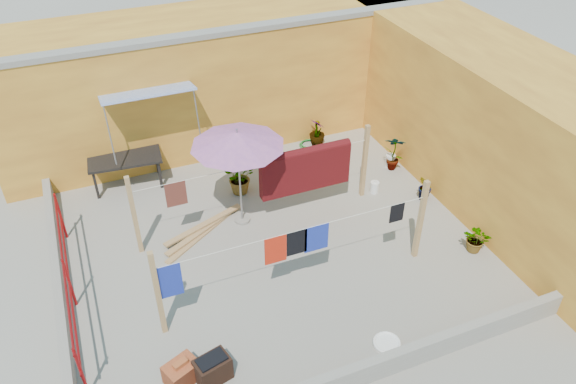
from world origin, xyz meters
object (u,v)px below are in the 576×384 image
object	(u,v)px
green_hose	(309,145)
brick_stack	(182,372)
water_jug_b	(390,161)
plant_back_a	(240,177)
brazier	(213,369)
white_basin	(387,343)
outdoor_table	(125,160)
water_jug_a	(375,187)
patio_umbrella	(237,140)

from	to	relation	value
green_hose	brick_stack	bearing A→B (deg)	-129.63
water_jug_b	green_hose	bearing A→B (deg)	131.45
brick_stack	plant_back_a	distance (m)	5.09
brazier	plant_back_a	world-z (taller)	plant_back_a
white_basin	brick_stack	bearing A→B (deg)	169.42
outdoor_table	water_jug_b	xyz separation A→B (m)	(6.03, -1.62, -0.52)
water_jug_a	water_jug_b	bearing A→B (deg)	42.04
green_hose	patio_umbrella	bearing A→B (deg)	-138.79
water_jug_a	water_jug_b	world-z (taller)	water_jug_b
patio_umbrella	water_jug_b	distance (m)	4.47
water_jug_a	green_hose	xyz separation A→B (m)	(-0.55, 2.42, -0.10)
water_jug_b	plant_back_a	size ratio (longest dim) A/B	0.46
white_basin	water_jug_b	world-z (taller)	water_jug_b
outdoor_table	water_jug_b	distance (m)	6.27
outdoor_table	water_jug_b	world-z (taller)	outdoor_table
white_basin	water_jug_b	size ratio (longest dim) A/B	1.27
water_jug_a	plant_back_a	size ratio (longest dim) A/B	0.39
white_basin	patio_umbrella	bearing A→B (deg)	106.33
water_jug_b	brazier	bearing A→B (deg)	-143.47
brick_stack	water_jug_a	world-z (taller)	brick_stack
white_basin	green_hose	xyz separation A→B (m)	(1.40, 6.31, -0.01)
green_hose	brazier	bearing A→B (deg)	-126.08
brazier	white_basin	distance (m)	2.90
patio_umbrella	white_basin	bearing A→B (deg)	-73.67
plant_back_a	brazier	bearing A→B (deg)	-113.22
green_hose	plant_back_a	bearing A→B (deg)	-151.75
outdoor_table	water_jug_b	size ratio (longest dim) A/B	4.58
brazier	water_jug_b	xyz separation A→B (m)	(5.69, 4.22, -0.07)
brick_stack	white_basin	bearing A→B (deg)	-10.58
brick_stack	white_basin	size ratio (longest dim) A/B	1.33
patio_umbrella	green_hose	bearing A→B (deg)	41.21
brick_stack	green_hose	bearing A→B (deg)	50.37
outdoor_table	brazier	size ratio (longest dim) A/B	2.77
brick_stack	patio_umbrella	bearing A→B (deg)	58.14
brick_stack	water_jug_b	xyz separation A→B (m)	(6.15, 4.07, -0.03)
water_jug_b	plant_back_a	world-z (taller)	plant_back_a
patio_umbrella	water_jug_b	size ratio (longest dim) A/B	6.14
brick_stack	green_hose	world-z (taller)	brick_stack
patio_umbrella	brick_stack	bearing A→B (deg)	-121.86
water_jug_b	water_jug_a	bearing A→B (deg)	-137.96
water_jug_a	water_jug_b	size ratio (longest dim) A/B	0.86
brazier	water_jug_a	distance (m)	5.90
brick_stack	plant_back_a	size ratio (longest dim) A/B	0.78
water_jug_a	brick_stack	bearing A→B (deg)	-148.16
white_basin	green_hose	size ratio (longest dim) A/B	0.90
brick_stack	outdoor_table	bearing A→B (deg)	88.83
outdoor_table	green_hose	size ratio (longest dim) A/B	3.25
white_basin	water_jug_a	world-z (taller)	water_jug_a
outdoor_table	water_jug_a	world-z (taller)	outdoor_table
outdoor_table	white_basin	xyz separation A→B (m)	(3.20, -6.31, -0.64)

